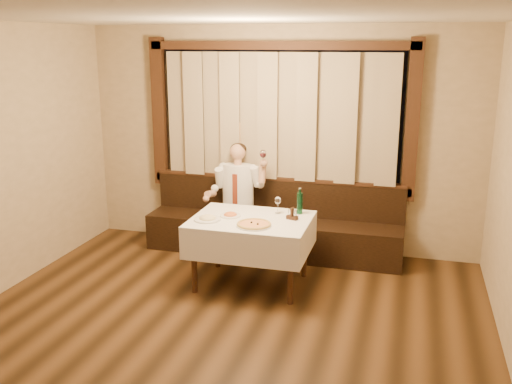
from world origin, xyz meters
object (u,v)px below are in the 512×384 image
(pasta_red, at_px, (230,213))
(seated_man, at_px, (237,190))
(pizza, at_px, (254,224))
(green_bottle, at_px, (300,203))
(cruet_caddy, at_px, (292,215))
(pasta_cream, at_px, (208,216))
(banquette, at_px, (274,229))
(dining_table, at_px, (251,228))

(pasta_red, bearing_deg, seated_man, 103.21)
(pizza, distance_m, green_bottle, 0.67)
(seated_man, bearing_deg, cruet_caddy, -43.56)
(pasta_cream, bearing_deg, cruet_caddy, 17.41)
(pasta_red, height_order, pasta_cream, pasta_cream)
(pasta_red, distance_m, cruet_caddy, 0.68)
(banquette, height_order, pizza, banquette)
(banquette, bearing_deg, dining_table, -90.00)
(banquette, xyz_separation_m, seated_man, (-0.45, -0.09, 0.50))
(banquette, bearing_deg, pizza, -85.48)
(pasta_red, distance_m, pasta_cream, 0.28)
(dining_table, bearing_deg, green_bottle, 33.83)
(dining_table, distance_m, green_bottle, 0.61)
(dining_table, xyz_separation_m, seated_man, (-0.45, 0.93, 0.16))
(green_bottle, bearing_deg, pasta_cream, -151.33)
(cruet_caddy, bearing_deg, seated_man, 152.01)
(banquette, distance_m, pasta_red, 1.13)
(cruet_caddy, bearing_deg, pasta_red, -158.54)
(banquette, bearing_deg, pasta_cream, -109.71)
(dining_table, bearing_deg, banquette, 90.00)
(banquette, distance_m, pasta_cream, 1.37)
(seated_man, bearing_deg, banquette, 11.05)
(dining_table, xyz_separation_m, pasta_cream, (-0.43, -0.18, 0.15))
(green_bottle, height_order, cruet_caddy, green_bottle)
(banquette, relative_size, cruet_caddy, 24.49)
(pasta_red, distance_m, green_bottle, 0.77)
(banquette, height_order, dining_table, banquette)
(dining_table, xyz_separation_m, pizza, (0.10, -0.24, 0.12))
(banquette, relative_size, seated_man, 2.32)
(cruet_caddy, bearing_deg, banquette, 130.44)
(pizza, relative_size, seated_man, 0.27)
(pizza, bearing_deg, dining_table, 112.83)
(dining_table, relative_size, pizza, 3.41)
(green_bottle, xyz_separation_m, cruet_caddy, (-0.04, -0.22, -0.08))
(pasta_red, height_order, seated_man, seated_man)
(green_bottle, relative_size, seated_man, 0.21)
(dining_table, relative_size, pasta_cream, 4.39)
(pizza, relative_size, cruet_caddy, 2.85)
(pasta_cream, bearing_deg, seated_man, 91.23)
(pasta_red, bearing_deg, banquette, 76.49)
(pasta_cream, relative_size, green_bottle, 0.99)
(green_bottle, bearing_deg, banquette, 123.35)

